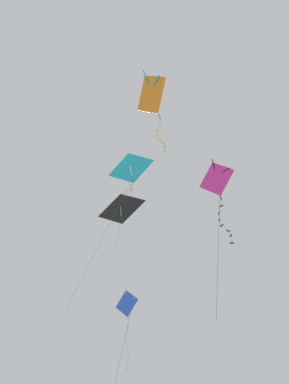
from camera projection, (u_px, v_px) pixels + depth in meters
kite_diamond_near_left at (151, 95)px, 22.82m from camera, size 2.23×1.37×4.81m
kite_diamond_mid_left at (217, 180)px, 21.09m from camera, size 1.78×0.82×7.51m
kite_diamond_near_right at (127, 306)px, 24.76m from camera, size 1.47×0.83×7.40m
kite_delta_highest at (131, 169)px, 35.01m from camera, size 2.72×1.27×7.52m
kite_delta_low_drifter at (122, 210)px, 33.47m from camera, size 4.29×2.70×8.59m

